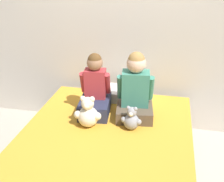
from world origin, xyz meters
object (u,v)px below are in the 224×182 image
object	(u,v)px
teddy_bear_held_by_right_child	(131,120)
bed	(103,162)
child_on_right	(135,90)
child_on_left	(95,92)
pillow_at_headboard	(120,94)
teddy_bear_held_by_left_child	(88,114)

from	to	relation	value
teddy_bear_held_by_right_child	bed	bearing A→B (deg)	-126.87
child_on_right	teddy_bear_held_by_right_child	bearing A→B (deg)	-96.26
bed	teddy_bear_held_by_right_child	distance (m)	0.45
child_on_left	pillow_at_headboard	xyz separation A→B (m)	(0.18, 0.35, -0.16)
bed	child_on_right	world-z (taller)	child_on_right
bed	child_on_left	bearing A→B (deg)	111.78
bed	teddy_bear_held_by_right_child	size ratio (longest dim) A/B	8.80
child_on_right	teddy_bear_held_by_left_child	size ratio (longest dim) A/B	2.14
child_on_left	pillow_at_headboard	size ratio (longest dim) A/B	1.05
child_on_right	child_on_left	bearing A→B (deg)	173.48
child_on_left	teddy_bear_held_by_right_child	size ratio (longest dim) A/B	2.67
pillow_at_headboard	bed	bearing A→B (deg)	-90.00
bed	teddy_bear_held_by_left_child	size ratio (longest dim) A/B	6.60
child_on_right	pillow_at_headboard	bearing A→B (deg)	113.77
bed	child_on_left	xyz separation A→B (m)	(-0.18, 0.46, 0.45)
teddy_bear_held_by_left_child	bed	bearing A→B (deg)	-49.52
child_on_left	pillow_at_headboard	bearing A→B (deg)	55.88
bed	pillow_at_headboard	world-z (taller)	pillow_at_headboard
bed	teddy_bear_held_by_left_child	xyz separation A→B (m)	(-0.18, 0.19, 0.36)
pillow_at_headboard	teddy_bear_held_by_right_child	bearing A→B (deg)	-70.19
bed	child_on_left	world-z (taller)	child_on_left
teddy_bear_held_by_right_child	pillow_at_headboard	distance (m)	0.62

